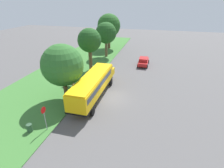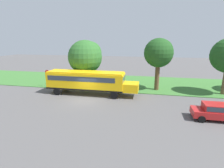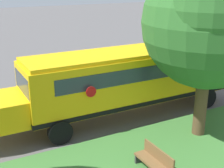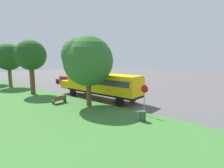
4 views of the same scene
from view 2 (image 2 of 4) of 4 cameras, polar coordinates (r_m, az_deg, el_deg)
The scene contains 9 objects.
ground_plane at distance 22.23m, azimuth -8.84°, elevation -5.09°, with size 120.00×120.00×0.00m, color #565454.
grass_verge at distance 31.38m, azimuth -2.40°, elevation 0.85°, with size 12.00×80.00×0.08m, color #3D7533.
school_bus at distance 23.91m, azimuth -7.95°, elevation 1.12°, with size 2.84×12.42×3.16m.
car_red_nearest at distance 19.03m, azimuth 30.97°, elevation -7.57°, with size 2.02×4.40×1.56m.
oak_tree_beside_bus at distance 27.14m, azimuth -8.37°, elevation 8.98°, with size 5.12×5.12×7.31m.
oak_tree_roadside_mid at distance 26.09m, azimuth 15.26°, elevation 9.91°, with size 4.13×4.13×7.57m.
stop_sign at distance 29.25m, azimuth -20.32°, elevation 2.38°, with size 0.08×0.68×2.74m.
park_bench at distance 28.15m, azimuth -1.16°, elevation 0.20°, with size 1.61×0.52×0.92m.
trash_bin at distance 31.08m, azimuth -19.76°, elevation 0.66°, with size 0.56×0.56×0.90m, color #2D4C33.
Camera 2 is at (19.56, 7.65, 7.27)m, focal length 28.00 mm.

